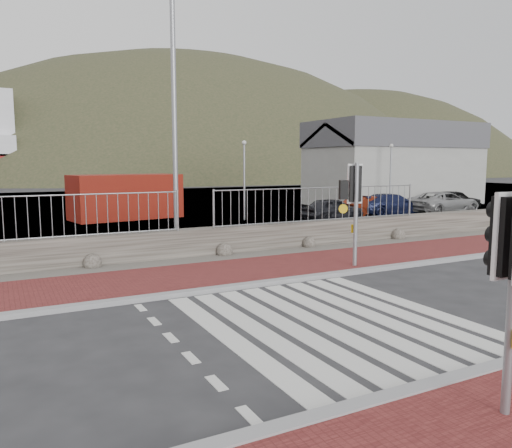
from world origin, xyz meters
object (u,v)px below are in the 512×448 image
car_a (333,209)px  traffic_signal_far (355,192)px  car_b (367,206)px  car_d (443,203)px  car_e (454,200)px  shipping_container (126,197)px  car_c (392,204)px  streetlight (178,95)px

car_a → traffic_signal_far: bearing=142.3°
traffic_signal_far → car_b: traffic_signal_far is taller
car_d → car_e: size_ratio=1.28×
car_d → car_e: 3.46m
traffic_signal_far → car_a: 11.97m
car_e → shipping_container: bearing=82.8°
car_b → car_d: (4.49, -1.32, 0.09)m
car_c → car_a: bearing=105.7°
shipping_container → car_c: shipping_container is taller
traffic_signal_far → streetlight: streetlight is taller
car_a → car_e: 10.63m
traffic_signal_far → car_b: (9.62, 10.82, -1.59)m
car_b → car_e: bearing=-95.3°
shipping_container → car_e: 20.32m
car_e → car_d: bearing=126.3°
shipping_container → car_b: shipping_container is taller
car_d → car_e: bearing=-63.1°
streetlight → traffic_signal_far: bearing=-56.7°
traffic_signal_far → car_d: traffic_signal_far is taller
car_b → car_e: size_ratio=0.94×
streetlight → car_e: (20.63, 6.77, -4.51)m
car_c → traffic_signal_far: bearing=142.3°
traffic_signal_far → car_d: size_ratio=0.63×
streetlight → car_e: 22.17m
car_a → car_b: 3.22m
car_c → car_d: car_d is taller
car_b → car_c: bearing=-113.5°
car_c → car_e: bearing=-72.8°
car_a → car_c: bearing=-87.8°
car_e → streetlight: bearing=113.4°
car_a → car_c: 4.60m
traffic_signal_far → car_c: size_ratio=0.70×
car_a → car_d: (7.57, -0.40, 0.06)m
streetlight → car_a: size_ratio=2.64×
car_b → car_c: car_c is taller
shipping_container → car_e: (19.84, -4.40, -0.55)m
shipping_container → car_c: (13.87, -5.25, -0.56)m
car_c → car_b: bearing=84.5°
car_b → car_e: (7.45, 0.47, 0.06)m
car_c → car_d: (3.01, -0.93, 0.04)m
shipping_container → car_c: bearing=-30.7°
car_a → car_d: 7.58m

